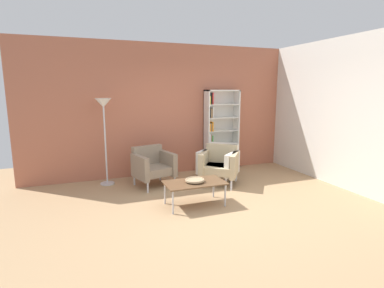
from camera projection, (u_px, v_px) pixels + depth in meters
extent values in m
plane|color=tan|center=(216.00, 211.00, 4.78)|extent=(8.32, 8.32, 0.00)
cube|color=#B2664C|center=(170.00, 110.00, 6.79)|extent=(6.40, 0.12, 2.90)
cube|color=silver|center=(333.00, 112.00, 6.06)|extent=(0.12, 5.20, 2.90)
cube|color=silver|center=(207.00, 131.00, 6.94)|extent=(0.03, 0.30, 1.90)
cube|color=silver|center=(236.00, 130.00, 7.21)|extent=(0.03, 0.30, 1.90)
cube|color=silver|center=(222.00, 90.00, 6.91)|extent=(0.80, 0.30, 0.03)
cube|color=silver|center=(221.00, 169.00, 7.24)|extent=(0.80, 0.30, 0.03)
cube|color=silver|center=(219.00, 130.00, 7.20)|extent=(0.80, 0.02, 1.90)
cube|color=silver|center=(221.00, 156.00, 7.18)|extent=(0.76, 0.28, 0.02)
cube|color=silver|center=(221.00, 143.00, 7.13)|extent=(0.76, 0.28, 0.02)
cube|color=silver|center=(222.00, 131.00, 7.07)|extent=(0.76, 0.28, 0.02)
cube|color=silver|center=(222.00, 118.00, 7.02)|extent=(0.76, 0.28, 0.02)
cube|color=silver|center=(222.00, 104.00, 6.96)|extent=(0.76, 0.28, 0.02)
cube|color=blue|center=(208.00, 165.00, 7.08)|extent=(0.03, 0.25, 0.22)
cube|color=purple|center=(209.00, 166.00, 7.10)|extent=(0.03, 0.24, 0.18)
cube|color=blue|center=(212.00, 165.00, 7.08)|extent=(0.04, 0.19, 0.22)
cube|color=white|center=(208.00, 152.00, 6.99)|extent=(0.03, 0.18, 0.23)
cube|color=yellow|center=(209.00, 151.00, 7.03)|extent=(0.02, 0.25, 0.27)
cube|color=white|center=(211.00, 153.00, 7.04)|extent=(0.04, 0.21, 0.18)
cube|color=white|center=(208.00, 139.00, 6.97)|extent=(0.04, 0.25, 0.26)
cube|color=olive|center=(210.00, 139.00, 6.96)|extent=(0.02, 0.19, 0.23)
cube|color=green|center=(211.00, 140.00, 6.97)|extent=(0.02, 0.20, 0.21)
cube|color=orange|center=(208.00, 127.00, 6.91)|extent=(0.03, 0.23, 0.18)
cube|color=olive|center=(210.00, 127.00, 6.92)|extent=(0.02, 0.23, 0.19)
cube|color=orange|center=(211.00, 126.00, 6.94)|extent=(0.03, 0.25, 0.22)
cube|color=black|center=(208.00, 113.00, 6.85)|extent=(0.03, 0.22, 0.20)
cube|color=olive|center=(210.00, 113.00, 6.85)|extent=(0.04, 0.20, 0.21)
cube|color=white|center=(212.00, 112.00, 6.87)|extent=(0.02, 0.21, 0.24)
cube|color=yellow|center=(208.00, 100.00, 6.79)|extent=(0.02, 0.22, 0.19)
cube|color=black|center=(209.00, 98.00, 6.81)|extent=(0.02, 0.25, 0.26)
cube|color=red|center=(211.00, 98.00, 6.82)|extent=(0.02, 0.24, 0.26)
cube|color=brown|center=(195.00, 183.00, 4.97)|extent=(1.00, 0.56, 0.02)
cylinder|color=silver|center=(173.00, 202.00, 4.64)|extent=(0.03, 0.03, 0.38)
cylinder|color=silver|center=(225.00, 195.00, 4.95)|extent=(0.03, 0.03, 0.38)
cylinder|color=silver|center=(165.00, 193.00, 5.06)|extent=(0.03, 0.03, 0.38)
cylinder|color=silver|center=(214.00, 187.00, 5.37)|extent=(0.03, 0.03, 0.38)
cylinder|color=tan|center=(195.00, 181.00, 4.97)|extent=(0.13, 0.13, 0.02)
cylinder|color=tan|center=(195.00, 180.00, 4.96)|extent=(0.32, 0.32, 0.02)
torus|color=tan|center=(195.00, 180.00, 4.96)|extent=(0.32, 0.32, 0.02)
cube|color=gray|center=(154.00, 170.00, 5.99)|extent=(0.77, 0.73, 0.16)
cube|color=gray|center=(147.00, 155.00, 6.16)|extent=(0.65, 0.28, 0.38)
cube|color=gray|center=(140.00, 167.00, 5.78)|extent=(0.26, 0.62, 0.46)
cube|color=gray|center=(167.00, 163.00, 6.13)|extent=(0.26, 0.62, 0.46)
cylinder|color=silver|center=(148.00, 187.00, 5.61)|extent=(0.04, 0.04, 0.24)
cylinder|color=silver|center=(175.00, 181.00, 5.95)|extent=(0.04, 0.04, 0.24)
cylinder|color=silver|center=(134.00, 179.00, 6.07)|extent=(0.04, 0.04, 0.24)
cylinder|color=silver|center=(160.00, 174.00, 6.41)|extent=(0.04, 0.04, 0.24)
cube|color=#C6B289|center=(219.00, 169.00, 6.09)|extent=(0.86, 0.85, 0.16)
cube|color=#C6B289|center=(222.00, 153.00, 6.30)|extent=(0.59, 0.47, 0.38)
cube|color=#C6B289|center=(204.00, 163.00, 6.13)|extent=(0.45, 0.56, 0.46)
cube|color=#C6B289|center=(234.00, 165.00, 5.97)|extent=(0.45, 0.56, 0.46)
cylinder|color=silver|center=(201.00, 182.00, 5.91)|extent=(0.04, 0.04, 0.24)
cylinder|color=silver|center=(231.00, 184.00, 5.75)|extent=(0.04, 0.04, 0.24)
cylinder|color=silver|center=(207.00, 174.00, 6.46)|extent=(0.04, 0.04, 0.24)
cylinder|color=silver|center=(235.00, 176.00, 6.30)|extent=(0.04, 0.04, 0.24)
cube|color=white|center=(218.00, 167.00, 6.23)|extent=(0.86, 0.86, 0.16)
cube|color=white|center=(224.00, 152.00, 6.42)|extent=(0.51, 0.56, 0.38)
cube|color=white|center=(205.00, 160.00, 6.34)|extent=(0.53, 0.48, 0.46)
cube|color=white|center=(232.00, 164.00, 6.05)|extent=(0.53, 0.48, 0.46)
cylinder|color=silver|center=(199.00, 178.00, 6.14)|extent=(0.04, 0.04, 0.24)
cylinder|color=silver|center=(226.00, 182.00, 5.86)|extent=(0.04, 0.04, 0.24)
cylinder|color=silver|center=(211.00, 171.00, 6.64)|extent=(0.04, 0.04, 0.24)
cylinder|color=silver|center=(236.00, 175.00, 6.36)|extent=(0.04, 0.04, 0.24)
cylinder|color=silver|center=(108.00, 183.00, 6.16)|extent=(0.28, 0.28, 0.02)
cylinder|color=silver|center=(105.00, 143.00, 6.01)|extent=(0.03, 0.03, 1.65)
cone|color=white|center=(103.00, 103.00, 5.86)|extent=(0.32, 0.32, 0.18)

